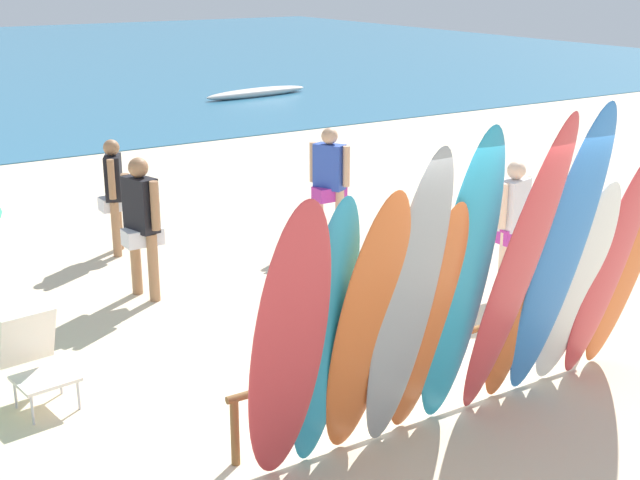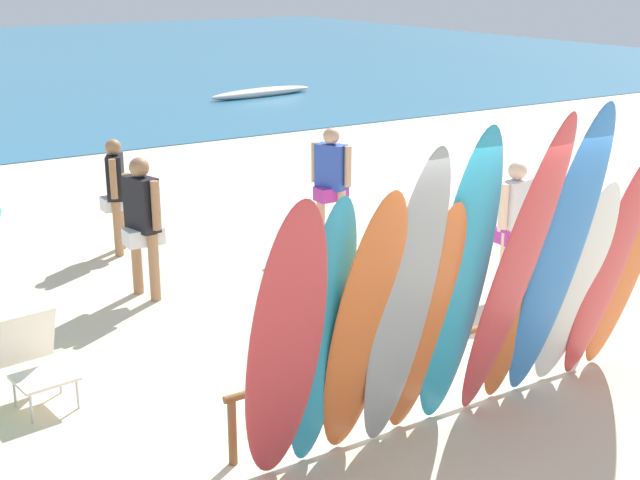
{
  "view_description": "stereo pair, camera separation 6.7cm",
  "coord_description": "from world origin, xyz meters",
  "px_view_note": "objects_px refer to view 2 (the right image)",
  "views": [
    {
      "loc": [
        -4.62,
        -5.4,
        3.76
      ],
      "look_at": [
        0.0,
        1.87,
        1.01
      ],
      "focal_mm": 48.69,
      "sensor_mm": 36.0,
      "label": 1
    },
    {
      "loc": [
        -4.56,
        -5.43,
        3.76
      ],
      "look_at": [
        0.0,
        1.87,
        1.01
      ],
      "focal_mm": 48.69,
      "sensor_mm": 36.0,
      "label": 2
    }
  ],
  "objects_px": {
    "beachgoer_strolling": "(331,178)",
    "surfboard_red_0": "(285,349)",
    "surfboard_teal_5": "(459,284)",
    "surfboard_red_6": "(514,275)",
    "surfboard_red_10": "(607,270)",
    "surfboard_orange_4": "(425,322)",
    "surfboard_orange_11": "(630,255)",
    "beach_chair_blue": "(35,357)",
    "surfboard_rack": "(432,349)",
    "beachgoer_near_rack": "(142,218)",
    "surfboard_grey_3": "(404,307)",
    "surfboard_orange_2": "(363,330)",
    "surfboard_white_9": "(575,287)",
    "distant_boat": "(261,93)",
    "surfboard_blue_8": "(558,259)",
    "surfboard_orange_7": "(521,283)",
    "beachgoer_photographing": "(514,218)",
    "surfboard_teal_1": "(322,338)",
    "beachgoer_by_water": "(116,188)"
  },
  "relations": [
    {
      "from": "surfboard_red_0",
      "to": "surfboard_teal_5",
      "type": "xyz_separation_m",
      "value": [
        1.61,
        0.03,
        0.16
      ]
    },
    {
      "from": "surfboard_rack",
      "to": "beach_chair_blue",
      "type": "bearing_deg",
      "value": 148.19
    },
    {
      "from": "surfboard_red_6",
      "to": "beachgoer_near_rack",
      "type": "height_order",
      "value": "surfboard_red_6"
    },
    {
      "from": "surfboard_red_10",
      "to": "distant_boat",
      "type": "bearing_deg",
      "value": 66.01
    },
    {
      "from": "surfboard_rack",
      "to": "surfboard_red_0",
      "type": "distance_m",
      "value": 2.03
    },
    {
      "from": "surfboard_red_0",
      "to": "beachgoer_by_water",
      "type": "height_order",
      "value": "surfboard_red_0"
    },
    {
      "from": "surfboard_teal_5",
      "to": "surfboard_red_6",
      "type": "bearing_deg",
      "value": -15.16
    },
    {
      "from": "surfboard_rack",
      "to": "surfboard_blue_8",
      "type": "bearing_deg",
      "value": -40.57
    },
    {
      "from": "surfboard_blue_8",
      "to": "beachgoer_near_rack",
      "type": "height_order",
      "value": "surfboard_blue_8"
    },
    {
      "from": "surfboard_orange_4",
      "to": "beachgoer_photographing",
      "type": "distance_m",
      "value": 3.75
    },
    {
      "from": "surfboard_orange_11",
      "to": "beach_chair_blue",
      "type": "height_order",
      "value": "surfboard_orange_11"
    },
    {
      "from": "surfboard_teal_1",
      "to": "surfboard_teal_5",
      "type": "bearing_deg",
      "value": -5.96
    },
    {
      "from": "surfboard_orange_4",
      "to": "surfboard_teal_5",
      "type": "distance_m",
      "value": 0.4
    },
    {
      "from": "surfboard_blue_8",
      "to": "beachgoer_photographing",
      "type": "height_order",
      "value": "surfboard_blue_8"
    },
    {
      "from": "surfboard_teal_5",
      "to": "beachgoer_strolling",
      "type": "height_order",
      "value": "surfboard_teal_5"
    },
    {
      "from": "surfboard_red_6",
      "to": "surfboard_white_9",
      "type": "bearing_deg",
      "value": 4.76
    },
    {
      "from": "surfboard_teal_5",
      "to": "surfboard_red_10",
      "type": "bearing_deg",
      "value": 4.04
    },
    {
      "from": "surfboard_grey_3",
      "to": "beachgoer_photographing",
      "type": "distance_m",
      "value": 4.1
    },
    {
      "from": "surfboard_rack",
      "to": "surfboard_red_6",
      "type": "xyz_separation_m",
      "value": [
        0.22,
        -0.71,
        0.88
      ]
    },
    {
      "from": "surfboard_red_0",
      "to": "beachgoer_strolling",
      "type": "distance_m",
      "value": 6.06
    },
    {
      "from": "beachgoer_photographing",
      "to": "beachgoer_near_rack",
      "type": "xyz_separation_m",
      "value": [
        -3.78,
        2.13,
        0.05
      ]
    },
    {
      "from": "beachgoer_photographing",
      "to": "surfboard_blue_8",
      "type": "bearing_deg",
      "value": -143.45
    },
    {
      "from": "surfboard_orange_2",
      "to": "surfboard_grey_3",
      "type": "bearing_deg",
      "value": -8.75
    },
    {
      "from": "surfboard_orange_2",
      "to": "surfboard_blue_8",
      "type": "distance_m",
      "value": 1.94
    },
    {
      "from": "surfboard_rack",
      "to": "surfboard_white_9",
      "type": "bearing_deg",
      "value": -25.66
    },
    {
      "from": "surfboard_teal_1",
      "to": "beach_chair_blue",
      "type": "relative_size",
      "value": 2.8
    },
    {
      "from": "surfboard_red_6",
      "to": "distant_boat",
      "type": "bearing_deg",
      "value": 62.58
    },
    {
      "from": "surfboard_red_6",
      "to": "surfboard_white_9",
      "type": "xyz_separation_m",
      "value": [
        0.92,
        0.16,
        -0.34
      ]
    },
    {
      "from": "surfboard_orange_4",
      "to": "surfboard_blue_8",
      "type": "bearing_deg",
      "value": -12.58
    },
    {
      "from": "surfboard_red_0",
      "to": "surfboard_white_9",
      "type": "xyz_separation_m",
      "value": [
        2.97,
        0.03,
        -0.14
      ]
    },
    {
      "from": "surfboard_grey_3",
      "to": "surfboard_orange_11",
      "type": "xyz_separation_m",
      "value": [
        2.67,
        0.09,
        -0.09
      ]
    },
    {
      "from": "surfboard_white_9",
      "to": "distant_boat",
      "type": "xyz_separation_m",
      "value": [
        6.47,
        17.89,
        -0.91
      ]
    },
    {
      "from": "surfboard_grey_3",
      "to": "surfboard_orange_2",
      "type": "bearing_deg",
      "value": 169.04
    },
    {
      "from": "surfboard_red_0",
      "to": "surfboard_orange_2",
      "type": "xyz_separation_m",
      "value": [
        0.67,
        0.0,
        -0.02
      ]
    },
    {
      "from": "surfboard_rack",
      "to": "surfboard_orange_2",
      "type": "relative_size",
      "value": 1.68
    },
    {
      "from": "surfboard_red_10",
      "to": "surfboard_orange_4",
      "type": "bearing_deg",
      "value": 172.64
    },
    {
      "from": "surfboard_white_9",
      "to": "surfboard_teal_1",
      "type": "bearing_deg",
      "value": -176.04
    },
    {
      "from": "surfboard_orange_2",
      "to": "surfboard_white_9",
      "type": "relative_size",
      "value": 1.12
    },
    {
      "from": "surfboard_teal_5",
      "to": "surfboard_red_6",
      "type": "relative_size",
      "value": 0.95
    },
    {
      "from": "surfboard_rack",
      "to": "beachgoer_near_rack",
      "type": "height_order",
      "value": "beachgoer_near_rack"
    },
    {
      "from": "surfboard_orange_11",
      "to": "beach_chair_blue",
      "type": "relative_size",
      "value": 2.97
    },
    {
      "from": "surfboard_orange_2",
      "to": "beach_chair_blue",
      "type": "height_order",
      "value": "surfboard_orange_2"
    },
    {
      "from": "surfboard_red_6",
      "to": "surfboard_blue_8",
      "type": "bearing_deg",
      "value": 0.29
    },
    {
      "from": "beachgoer_near_rack",
      "to": "distant_boat",
      "type": "height_order",
      "value": "beachgoer_near_rack"
    },
    {
      "from": "surfboard_orange_2",
      "to": "surfboard_grey_3",
      "type": "distance_m",
      "value": 0.37
    },
    {
      "from": "beachgoer_strolling",
      "to": "surfboard_red_0",
      "type": "bearing_deg",
      "value": -62.55
    },
    {
      "from": "surfboard_teal_5",
      "to": "surfboard_orange_7",
      "type": "bearing_deg",
      "value": 7.03
    },
    {
      "from": "surfboard_rack",
      "to": "beachgoer_strolling",
      "type": "distance_m",
      "value": 4.69
    },
    {
      "from": "surfboard_rack",
      "to": "surfboard_teal_5",
      "type": "xyz_separation_m",
      "value": [
        -0.21,
        -0.55,
        0.84
      ]
    },
    {
      "from": "surfboard_teal_1",
      "to": "surfboard_red_6",
      "type": "relative_size",
      "value": 0.81
    }
  ]
}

